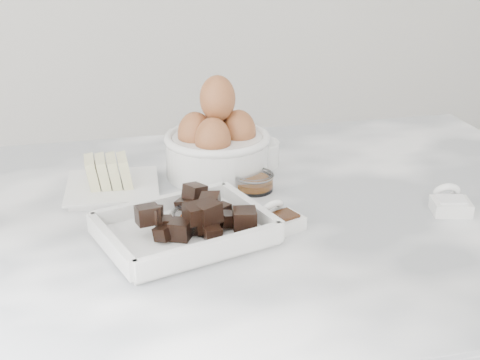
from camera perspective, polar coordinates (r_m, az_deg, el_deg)
The scene contains 9 objects.
marble_slab at distance 1.05m, azimuth -0.69°, elevation -3.74°, with size 1.20×0.80×0.04m, color white.
chocolate_dish at distance 0.95m, azimuth -4.75°, elevation -3.73°, with size 0.27×0.24×0.06m.
butter_plate at distance 1.12m, azimuth -10.99°, elevation -0.03°, with size 0.16×0.16×0.06m.
sugar_ramekin at distance 1.22m, azimuth 1.64°, elevation 2.39°, with size 0.07×0.07×0.04m.
egg_bowl at distance 1.16m, azimuth -1.97°, elevation 3.14°, with size 0.19×0.19×0.18m.
honey_bowl at distance 1.11m, azimuth 1.17°, elevation -0.11°, with size 0.07×0.07×0.03m.
zest_bowl at distance 0.97m, azimuth -3.68°, elevation -3.56°, with size 0.08×0.08×0.03m.
vanilla_spoon at distance 0.99m, azimuth 3.41°, elevation -3.32°, with size 0.07×0.08×0.04m.
salt_spoon at distance 1.09m, azimuth 17.48°, elevation -1.83°, with size 0.07×0.08×0.04m.
Camera 1 is at (-0.20, -0.92, 1.38)m, focal length 50.00 mm.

